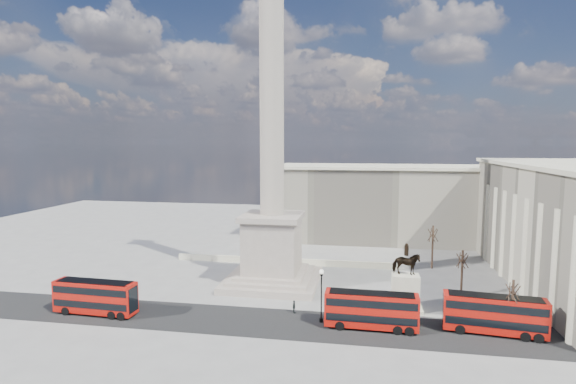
% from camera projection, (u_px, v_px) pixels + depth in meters
% --- Properties ---
extents(ground, '(180.00, 180.00, 0.00)m').
position_uv_depth(ground, '(265.00, 294.00, 64.47)').
color(ground, gray).
rests_on(ground, ground).
extents(asphalt_road, '(120.00, 9.00, 0.01)m').
position_uv_depth(asphalt_road, '(288.00, 324.00, 53.83)').
color(asphalt_road, '#262626').
rests_on(asphalt_road, ground).
extents(nelsons_column, '(14.00, 14.00, 49.85)m').
position_uv_depth(nelsons_column, '(272.00, 200.00, 67.94)').
color(nelsons_column, '#A79A8B').
rests_on(nelsons_column, ground).
extents(balustrade_wall, '(40.00, 0.60, 1.10)m').
position_uv_depth(balustrade_wall, '(285.00, 261.00, 80.08)').
color(balustrade_wall, beige).
rests_on(balustrade_wall, ground).
extents(building_northeast, '(51.00, 17.00, 16.60)m').
position_uv_depth(building_northeast, '(393.00, 203.00, 99.35)').
color(building_northeast, '#B9B198').
rests_on(building_northeast, ground).
extents(red_bus_a, '(10.74, 2.95, 4.32)m').
position_uv_depth(red_bus_a, '(96.00, 297.00, 56.59)').
color(red_bus_a, '#B61109').
rests_on(red_bus_a, ground).
extents(red_bus_b, '(10.76, 2.76, 4.34)m').
position_uv_depth(red_bus_b, '(372.00, 310.00, 52.14)').
color(red_bus_b, '#B61109').
rests_on(red_bus_b, ground).
extents(red_bus_c, '(11.16, 3.77, 4.44)m').
position_uv_depth(red_bus_c, '(495.00, 314.00, 50.72)').
color(red_bus_c, '#B61109').
rests_on(red_bus_c, ground).
extents(victorian_lamp, '(0.56, 0.56, 6.55)m').
position_uv_depth(victorian_lamp, '(321.00, 291.00, 53.90)').
color(victorian_lamp, black).
rests_on(victorian_lamp, ground).
extents(equestrian_statue, '(4.30, 3.22, 8.87)m').
position_uv_depth(equestrian_statue, '(405.00, 287.00, 57.86)').
color(equestrian_statue, beige).
rests_on(equestrian_statue, ground).
extents(bare_tree_near, '(1.60, 1.60, 7.00)m').
position_uv_depth(bare_tree_near, '(513.00, 290.00, 49.28)').
color(bare_tree_near, '#332319').
rests_on(bare_tree_near, ground).
extents(bare_tree_mid, '(1.87, 1.87, 7.09)m').
position_uv_depth(bare_tree_mid, '(463.00, 258.00, 62.43)').
color(bare_tree_mid, '#332319').
rests_on(bare_tree_mid, ground).
extents(bare_tree_far, '(1.93, 1.93, 7.89)m').
position_uv_depth(bare_tree_far, '(433.00, 233.00, 76.75)').
color(bare_tree_far, '#332319').
rests_on(bare_tree_far, ground).
extents(pedestrian_walking, '(0.70, 0.52, 1.73)m').
position_uv_depth(pedestrian_walking, '(461.00, 317.00, 53.71)').
color(pedestrian_walking, black).
rests_on(pedestrian_walking, ground).
extents(pedestrian_standing, '(1.09, 0.98, 1.83)m').
position_uv_depth(pedestrian_standing, '(396.00, 312.00, 54.98)').
color(pedestrian_standing, black).
rests_on(pedestrian_standing, ground).
extents(pedestrian_crossing, '(0.62, 1.04, 1.66)m').
position_uv_depth(pedestrian_crossing, '(294.00, 307.00, 57.14)').
color(pedestrian_crossing, black).
rests_on(pedestrian_crossing, ground).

